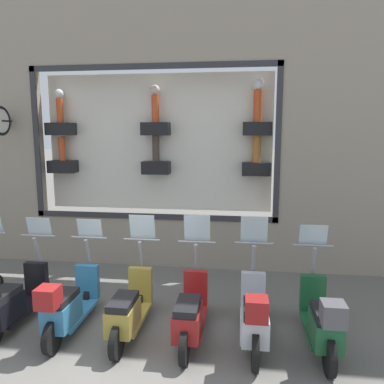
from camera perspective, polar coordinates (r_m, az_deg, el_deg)
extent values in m
plane|color=#66635E|center=(5.68, -14.28, -22.71)|extent=(120.00, 120.00, 0.00)
cube|color=gray|center=(8.63, -5.51, -7.31)|extent=(0.40, 5.38, 1.08)
cube|color=#2D2D33|center=(8.19, -6.28, 18.53)|extent=(0.04, 5.38, 0.12)
cube|color=#2D2D33|center=(8.28, -5.90, -3.72)|extent=(0.04, 5.38, 0.12)
cube|color=#2D2D33|center=(7.89, 12.96, 7.13)|extent=(0.04, 0.12, 3.30)
cube|color=#2D2D33|center=(9.06, -22.58, 6.89)|extent=(0.04, 0.12, 3.30)
cube|color=white|center=(8.63, -5.21, 7.46)|extent=(0.04, 5.14, 3.06)
cube|color=black|center=(8.20, 9.90, 9.48)|extent=(0.36, 0.61, 0.28)
cylinder|color=#CC4C23|center=(8.22, 9.99, 12.75)|extent=(0.18, 0.18, 0.66)
sphere|color=white|center=(8.26, 10.08, 15.86)|extent=(0.24, 0.24, 0.24)
cube|color=black|center=(8.41, -5.57, 9.55)|extent=(0.36, 0.61, 0.28)
cylinder|color=#CC4C23|center=(8.42, -5.62, 12.52)|extent=(0.16, 0.16, 0.59)
sphere|color=beige|center=(8.46, -5.66, 15.23)|extent=(0.21, 0.21, 0.21)
cube|color=black|center=(9.16, -19.36, 9.05)|extent=(0.36, 0.61, 0.28)
cylinder|color=#CC4C23|center=(9.18, -19.49, 11.63)|extent=(0.15, 0.15, 0.55)
sphere|color=white|center=(9.20, -19.62, 13.94)|extent=(0.20, 0.20, 0.20)
cube|color=black|center=(8.24, 9.74, 3.49)|extent=(0.36, 0.61, 0.28)
cylinder|color=#B26B2D|center=(8.20, 9.82, 6.70)|extent=(0.18, 0.18, 0.64)
sphere|color=beige|center=(8.20, 9.90, 9.76)|extent=(0.23, 0.23, 0.23)
cube|color=black|center=(8.44, -5.48, 3.72)|extent=(0.36, 0.61, 0.28)
cylinder|color=#47382D|center=(8.42, -5.52, 6.61)|extent=(0.16, 0.16, 0.57)
sphere|color=beige|center=(8.41, -5.56, 9.27)|extent=(0.21, 0.21, 0.21)
cube|color=black|center=(9.20, -19.08, 3.70)|extent=(0.36, 0.61, 0.28)
cylinder|color=#CC4C23|center=(9.17, -19.21, 6.25)|extent=(0.15, 0.15, 0.54)
sphere|color=beige|center=(9.16, -19.33, 8.55)|extent=(0.20, 0.20, 0.20)
cylinder|color=black|center=(9.23, -26.46, 9.66)|extent=(0.35, 0.05, 0.05)
torus|color=black|center=(9.09, -27.08, 9.64)|extent=(0.63, 0.07, 0.63)
cylinder|color=white|center=(9.09, -27.08, 9.64)|extent=(0.52, 0.03, 0.52)
cylinder|color=black|center=(6.43, 17.58, -16.46)|extent=(0.48, 0.09, 0.48)
cylinder|color=black|center=(5.30, 20.21, -22.50)|extent=(0.48, 0.09, 0.48)
cube|color=#19512D|center=(5.86, 18.74, -19.30)|extent=(1.02, 0.38, 0.06)
cube|color=#19512D|center=(5.44, 19.65, -19.18)|extent=(0.61, 0.35, 0.36)
cube|color=black|center=(5.34, 19.79, -17.00)|extent=(0.58, 0.31, 0.10)
cube|color=#19512D|center=(6.21, 17.90, -14.41)|extent=(0.12, 0.37, 0.56)
cylinder|color=gray|center=(6.10, 18.01, -9.89)|extent=(0.20, 0.06, 0.45)
cylinder|color=gray|center=(6.10, 17.99, -7.77)|extent=(0.04, 0.61, 0.04)
cube|color=silver|center=(6.09, 18.00, -6.19)|extent=(0.08, 0.42, 0.32)
cube|color=#4C4C51|center=(4.98, 20.72, -16.98)|extent=(0.28, 0.28, 0.28)
cylinder|color=black|center=(6.33, 9.18, -16.53)|extent=(0.49, 0.09, 0.49)
cylinder|color=black|center=(5.18, 9.60, -22.77)|extent=(0.49, 0.09, 0.49)
cube|color=#B7BCC6|center=(5.75, 9.36, -19.44)|extent=(1.02, 0.38, 0.06)
cube|color=#B7BCC6|center=(5.33, 9.55, -19.37)|extent=(0.61, 0.35, 0.36)
cube|color=black|center=(5.22, 9.62, -17.15)|extent=(0.58, 0.31, 0.10)
cube|color=#B7BCC6|center=(6.11, 9.28, -14.45)|extent=(0.12, 0.37, 0.56)
cylinder|color=gray|center=(6.00, 9.38, -9.85)|extent=(0.20, 0.06, 0.45)
cylinder|color=gray|center=(6.00, 9.41, -7.70)|extent=(0.04, 0.61, 0.04)
cube|color=silver|center=(5.98, 9.45, -5.61)|extent=(0.11, 0.42, 0.43)
cube|color=maroon|center=(4.85, 9.81, -17.17)|extent=(0.28, 0.28, 0.28)
cylinder|color=black|center=(6.38, 0.70, -16.35)|extent=(0.45, 0.09, 0.45)
cylinder|color=black|center=(5.22, -1.19, -22.61)|extent=(0.45, 0.09, 0.45)
cube|color=maroon|center=(5.80, -0.13, -19.27)|extent=(1.02, 0.38, 0.06)
cube|color=maroon|center=(5.37, -0.69, -19.17)|extent=(0.61, 0.35, 0.36)
cube|color=black|center=(5.27, -0.70, -16.97)|extent=(0.58, 0.31, 0.10)
cube|color=maroon|center=(6.15, 0.57, -14.33)|extent=(0.12, 0.37, 0.56)
cylinder|color=gray|center=(6.04, 0.65, -9.77)|extent=(0.20, 0.06, 0.45)
cylinder|color=gray|center=(6.04, 0.74, -7.63)|extent=(0.04, 0.60, 0.04)
cube|color=silver|center=(6.01, 0.79, -5.49)|extent=(0.11, 0.42, 0.44)
cylinder|color=black|center=(6.54, -7.49, -15.75)|extent=(0.46, 0.09, 0.46)
cylinder|color=black|center=(5.41, -11.38, -21.48)|extent=(0.46, 0.09, 0.46)
cube|color=olive|center=(5.97, -9.22, -18.46)|extent=(1.02, 0.39, 0.06)
cube|color=olive|center=(5.56, -10.44, -18.25)|extent=(0.61, 0.35, 0.36)
cube|color=black|center=(5.46, -10.51, -16.11)|extent=(0.58, 0.31, 0.10)
cube|color=olive|center=(6.31, -7.84, -13.74)|extent=(0.12, 0.37, 0.56)
cylinder|color=gray|center=(6.20, -7.76, -9.28)|extent=(0.20, 0.06, 0.45)
cylinder|color=gray|center=(6.20, -7.64, -7.21)|extent=(0.04, 0.60, 0.04)
cube|color=silver|center=(6.18, -7.58, -5.27)|extent=(0.10, 0.42, 0.41)
cylinder|color=black|center=(6.81, -15.10, -14.93)|extent=(0.47, 0.09, 0.47)
cylinder|color=black|center=(5.74, -20.49, -19.98)|extent=(0.47, 0.09, 0.47)
cube|color=teal|center=(6.27, -17.52, -17.36)|extent=(1.02, 0.39, 0.06)
cube|color=teal|center=(5.88, -19.23, -17.03)|extent=(0.61, 0.35, 0.36)
cube|color=black|center=(5.78, -19.35, -14.97)|extent=(0.58, 0.31, 0.10)
cube|color=teal|center=(6.59, -15.62, -12.96)|extent=(0.12, 0.37, 0.56)
cylinder|color=gray|center=(6.49, -15.57, -8.69)|extent=(0.20, 0.06, 0.45)
cylinder|color=gray|center=(6.49, -15.41, -6.71)|extent=(0.04, 0.60, 0.04)
cube|color=silver|center=(6.49, -15.33, -5.29)|extent=(0.08, 0.42, 0.31)
cube|color=maroon|center=(5.45, -21.08, -14.76)|extent=(0.28, 0.28, 0.28)
cylinder|color=black|center=(7.19, -21.96, -13.99)|extent=(0.46, 0.09, 0.46)
cube|color=black|center=(6.68, -24.85, -16.11)|extent=(1.02, 0.38, 0.06)
cube|color=black|center=(6.31, -26.85, -15.66)|extent=(0.61, 0.35, 0.36)
cube|color=black|center=(6.22, -27.00, -13.73)|extent=(0.58, 0.31, 0.10)
cube|color=black|center=(6.99, -22.60, -12.08)|extent=(0.12, 0.37, 0.56)
cylinder|color=gray|center=(6.89, -22.56, -8.04)|extent=(0.20, 0.06, 0.45)
cylinder|color=gray|center=(6.89, -22.38, -6.18)|extent=(0.04, 0.60, 0.04)
cube|color=silver|center=(6.88, -22.29, -4.83)|extent=(0.08, 0.42, 0.31)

